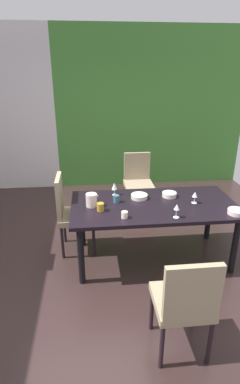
{
  "coord_description": "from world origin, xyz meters",
  "views": [
    {
      "loc": [
        -0.08,
        -2.77,
        2.19
      ],
      "look_at": [
        0.25,
        0.42,
        0.85
      ],
      "focal_mm": 28.0,
      "sensor_mm": 36.0,
      "label": 1
    }
  ],
  "objects_px": {
    "serving_bowl_south": "(169,195)",
    "wine_glass_near_shelf": "(114,186)",
    "chair_left_far": "(70,210)",
    "cup_near_window": "(116,199)",
    "wine_glass_center": "(177,208)",
    "dining_table": "(154,210)",
    "pitcher_rear": "(92,200)",
    "wine_glass_north": "(195,195)",
    "cup_west": "(124,215)",
    "serving_bowl_right": "(236,212)",
    "serving_bowl_corner": "(139,196)",
    "cup_east": "(100,207)",
    "chair_head_far": "(138,180)",
    "chair_head_near": "(185,301)"
  },
  "relations": [
    {
      "from": "chair_left_far",
      "to": "serving_bowl_south",
      "type": "distance_m",
      "value": 1.23
    },
    {
      "from": "chair_head_near",
      "to": "wine_glass_center",
      "type": "height_order",
      "value": "chair_head_near"
    },
    {
      "from": "dining_table",
      "to": "wine_glass_center",
      "type": "distance_m",
      "value": 0.44
    },
    {
      "from": "cup_east",
      "to": "pitcher_rear",
      "type": "height_order",
      "value": "pitcher_rear"
    },
    {
      "from": "wine_glass_north",
      "to": "serving_bowl_right",
      "type": "height_order",
      "value": "wine_glass_north"
    },
    {
      "from": "chair_left_far",
      "to": "serving_bowl_right",
      "type": "height_order",
      "value": "chair_left_far"
    },
    {
      "from": "wine_glass_north",
      "to": "cup_west",
      "type": "height_order",
      "value": "wine_glass_north"
    },
    {
      "from": "wine_glass_north",
      "to": "serving_bowl_corner",
      "type": "distance_m",
      "value": 0.65
    },
    {
      "from": "wine_glass_north",
      "to": "serving_bowl_south",
      "type": "bearing_deg",
      "value": 138.37
    },
    {
      "from": "chair_head_near",
      "to": "pitcher_rear",
      "type": "distance_m",
      "value": 1.54
    },
    {
      "from": "serving_bowl_corner",
      "to": "cup_west",
      "type": "distance_m",
      "value": 0.54
    },
    {
      "from": "serving_bowl_corner",
      "to": "cup_east",
      "type": "bearing_deg",
      "value": -148.56
    },
    {
      "from": "dining_table",
      "to": "cup_near_window",
      "type": "height_order",
      "value": "cup_near_window"
    },
    {
      "from": "wine_glass_center",
      "to": "serving_bowl_south",
      "type": "height_order",
      "value": "wine_glass_center"
    },
    {
      "from": "chair_left_far",
      "to": "cup_east",
      "type": "distance_m",
      "value": 0.59
    },
    {
      "from": "chair_head_near",
      "to": "serving_bowl_south",
      "type": "relative_size",
      "value": 5.54
    },
    {
      "from": "chair_head_near",
      "to": "serving_bowl_corner",
      "type": "distance_m",
      "value": 1.54
    },
    {
      "from": "chair_left_far",
      "to": "wine_glass_north",
      "type": "xyz_separation_m",
      "value": [
        1.45,
        -0.33,
        0.28
      ]
    },
    {
      "from": "cup_east",
      "to": "dining_table",
      "type": "bearing_deg",
      "value": 10.75
    },
    {
      "from": "dining_table",
      "to": "serving_bowl_south",
      "type": "distance_m",
      "value": 0.31
    },
    {
      "from": "serving_bowl_south",
      "to": "chair_head_far",
      "type": "bearing_deg",
      "value": 99.38
    },
    {
      "from": "chair_head_far",
      "to": "wine_glass_near_shelf",
      "type": "height_order",
      "value": "chair_head_far"
    },
    {
      "from": "cup_near_window",
      "to": "serving_bowl_corner",
      "type": "bearing_deg",
      "value": 16.31
    },
    {
      "from": "wine_glass_north",
      "to": "cup_east",
      "type": "height_order",
      "value": "wine_glass_north"
    },
    {
      "from": "serving_bowl_south",
      "to": "serving_bowl_right",
      "type": "xyz_separation_m",
      "value": [
        0.6,
        -0.53,
        -0.0
      ]
    },
    {
      "from": "chair_head_far",
      "to": "wine_glass_north",
      "type": "bearing_deg",
      "value": 107.43
    },
    {
      "from": "dining_table",
      "to": "serving_bowl_south",
      "type": "xyz_separation_m",
      "value": [
        0.23,
        0.19,
        0.1
      ]
    },
    {
      "from": "chair_left_far",
      "to": "wine_glass_near_shelf",
      "type": "height_order",
      "value": "chair_left_far"
    },
    {
      "from": "wine_glass_near_shelf",
      "to": "wine_glass_center",
      "type": "relative_size",
      "value": 1.06
    },
    {
      "from": "wine_glass_center",
      "to": "serving_bowl_south",
      "type": "relative_size",
      "value": 0.89
    },
    {
      "from": "chair_head_far",
      "to": "pitcher_rear",
      "type": "height_order",
      "value": "chair_head_far"
    },
    {
      "from": "chair_left_far",
      "to": "wine_glass_center",
      "type": "relative_size",
      "value": 6.52
    },
    {
      "from": "chair_left_far",
      "to": "cup_near_window",
      "type": "xyz_separation_m",
      "value": [
        0.55,
        -0.21,
        0.22
      ]
    },
    {
      "from": "serving_bowl_corner",
      "to": "wine_glass_north",
      "type": "bearing_deg",
      "value": -18.21
    },
    {
      "from": "wine_glass_north",
      "to": "serving_bowl_south",
      "type": "relative_size",
      "value": 0.81
    },
    {
      "from": "wine_glass_north",
      "to": "pitcher_rear",
      "type": "distance_m",
      "value": 1.18
    },
    {
      "from": "serving_bowl_south",
      "to": "wine_glass_near_shelf",
      "type": "bearing_deg",
      "value": 169.56
    },
    {
      "from": "chair_head_far",
      "to": "cup_east",
      "type": "height_order",
      "value": "chair_head_far"
    },
    {
      "from": "cup_east",
      "to": "pitcher_rear",
      "type": "relative_size",
      "value": 0.6
    },
    {
      "from": "wine_glass_near_shelf",
      "to": "wine_glass_north",
      "type": "height_order",
      "value": "wine_glass_near_shelf"
    },
    {
      "from": "cup_near_window",
      "to": "serving_bowl_right",
      "type": "bearing_deg",
      "value": -19.18
    },
    {
      "from": "wine_glass_near_shelf",
      "to": "wine_glass_north",
      "type": "xyz_separation_m",
      "value": [
        0.9,
        -0.33,
        -0.01
      ]
    },
    {
      "from": "wine_glass_center",
      "to": "serving_bowl_corner",
      "type": "distance_m",
      "value": 0.62
    },
    {
      "from": "cup_west",
      "to": "cup_east",
      "type": "xyz_separation_m",
      "value": [
        -0.24,
        0.19,
        0.01
      ]
    },
    {
      "from": "serving_bowl_south",
      "to": "pitcher_rear",
      "type": "relative_size",
      "value": 1.14
    },
    {
      "from": "wine_glass_near_shelf",
      "to": "wine_glass_north",
      "type": "bearing_deg",
      "value": -20.41
    },
    {
      "from": "serving_bowl_corner",
      "to": "wine_glass_near_shelf",
      "type": "bearing_deg",
      "value": 155.1
    },
    {
      "from": "pitcher_rear",
      "to": "chair_left_far",
      "type": "bearing_deg",
      "value": 132.75
    },
    {
      "from": "serving_bowl_right",
      "to": "cup_west",
      "type": "xyz_separation_m",
      "value": [
        -1.2,
        0.03,
        0.01
      ]
    },
    {
      "from": "chair_head_near",
      "to": "serving_bowl_south",
      "type": "height_order",
      "value": "chair_head_near"
    }
  ]
}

